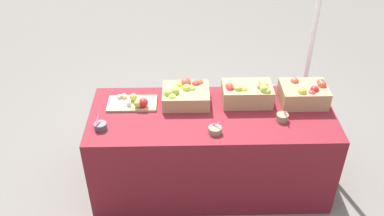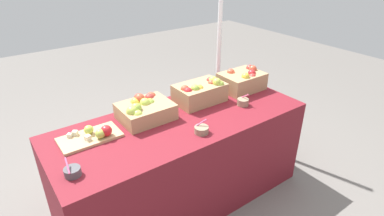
{
  "view_description": "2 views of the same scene",
  "coord_description": "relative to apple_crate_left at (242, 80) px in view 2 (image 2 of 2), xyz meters",
  "views": [
    {
      "loc": [
        -0.22,
        -2.64,
        2.67
      ],
      "look_at": [
        -0.16,
        -0.04,
        0.82
      ],
      "focal_mm": 39.74,
      "sensor_mm": 36.0,
      "label": 1
    },
    {
      "loc": [
        -1.09,
        -1.65,
        1.86
      ],
      "look_at": [
        0.1,
        -0.0,
        0.8
      ],
      "focal_mm": 29.17,
      "sensor_mm": 36.0,
      "label": 2
    }
  ],
  "objects": [
    {
      "name": "ground_plane",
      "position": [
        -0.74,
        -0.13,
        -0.82
      ],
      "size": [
        10.0,
        10.0,
        0.0
      ],
      "primitive_type": "plane",
      "color": "slate"
    },
    {
      "name": "table",
      "position": [
        -0.74,
        -0.13,
        -0.45
      ],
      "size": [
        1.9,
        0.76,
        0.74
      ],
      "primitive_type": "cube",
      "color": "maroon",
      "rests_on": "ground_plane"
    },
    {
      "name": "sample_bowl_near",
      "position": [
        -1.57,
        -0.31,
        -0.06
      ],
      "size": [
        0.09,
        0.1,
        0.1
      ],
      "color": "#4C4C51",
      "rests_on": "table"
    },
    {
      "name": "sample_bowl_far",
      "position": [
        -0.21,
        -0.23,
        -0.05
      ],
      "size": [
        0.09,
        0.09,
        0.1
      ],
      "color": "gray",
      "rests_on": "table"
    },
    {
      "name": "cutting_board_front",
      "position": [
        -1.34,
        -0.01,
        -0.06
      ],
      "size": [
        0.39,
        0.22,
        0.09
      ],
      "color": "tan",
      "rests_on": "table"
    },
    {
      "name": "sample_bowl_mid",
      "position": [
        -0.73,
        -0.37,
        -0.06
      ],
      "size": [
        0.1,
        0.1,
        0.09
      ],
      "color": "gray",
      "rests_on": "table"
    },
    {
      "name": "apple_crate_left",
      "position": [
        0.0,
        0.0,
        0.0
      ],
      "size": [
        0.36,
        0.27,
        0.19
      ],
      "color": "tan",
      "rests_on": "table"
    },
    {
      "name": "apple_crate_right",
      "position": [
        -0.94,
        0.03,
        -0.01
      ],
      "size": [
        0.37,
        0.3,
        0.17
      ],
      "color": "tan",
      "rests_on": "table"
    },
    {
      "name": "tent_pole",
      "position": [
        0.16,
        0.51,
        0.32
      ],
      "size": [
        0.04,
        0.04,
        2.28
      ],
      "primitive_type": "cylinder",
      "color": "white",
      "rests_on": "ground_plane"
    },
    {
      "name": "apple_crate_middle",
      "position": [
        -0.45,
        0.01,
        0.0
      ],
      "size": [
        0.39,
        0.25,
        0.2
      ],
      "color": "tan",
      "rests_on": "table"
    }
  ]
}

